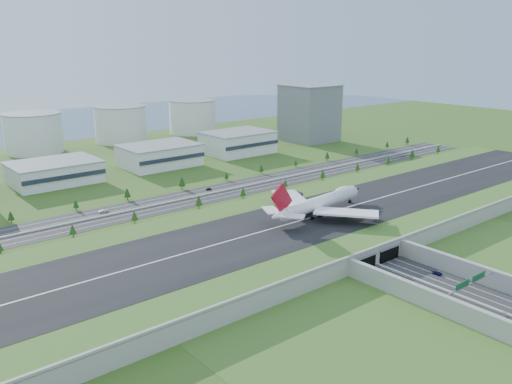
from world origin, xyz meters
TOP-DOWN VIEW (x-y plane):
  - ground at (0.00, 0.00)m, footprint 1200.00×1200.00m
  - airfield_deck at (0.00, -0.09)m, footprint 520.00×100.00m
  - underpass_road at (0.00, -99.42)m, footprint 38.80×120.40m
  - sign_gantry_near at (0.00, -95.04)m, footprint 38.70×0.70m
  - north_expressway at (0.00, 95.00)m, footprint 560.00×36.00m
  - tree_row at (24.55, 93.43)m, footprint 501.48×48.75m
  - hangar_mid_a at (-60.00, 190.00)m, footprint 58.00×42.00m
  - hangar_mid_b at (25.00, 190.00)m, footprint 58.00×42.00m
  - hangar_mid_c at (105.00, 190.00)m, footprint 58.00×42.00m
  - office_tower at (200.00, 195.00)m, footprint 46.00×46.00m
  - fuel_tank_b at (-35.00, 310.00)m, footprint 50.00×50.00m
  - fuel_tank_c at (50.00, 310.00)m, footprint 50.00×50.00m
  - fuel_tank_d at (135.00, 310.00)m, footprint 50.00×50.00m
  - bay_water at (0.00, 480.00)m, footprint 1200.00×260.00m
  - boeing_747 at (15.72, 1.82)m, footprint 76.01×71.49m
  - car_0 at (-9.12, -83.88)m, footprint 3.64×5.04m
  - car_1 at (-6.85, -113.95)m, footprint 2.84×4.27m
  - car_2 at (11.92, -73.18)m, footprint 2.45×4.91m
  - car_5 at (13.49, 103.78)m, footprint 4.06×1.58m
  - car_6 at (206.49, 84.51)m, footprint 5.24×3.83m
  - car_7 at (-62.99, 102.45)m, footprint 6.16×3.06m

SIDE VIEW (x-z plane):
  - ground at x=0.00m, z-range 0.00..0.00m
  - bay_water at x=0.00m, z-range 0.00..0.06m
  - north_expressway at x=0.00m, z-range 0.00..0.12m
  - car_5 at x=13.49m, z-range 0.12..1.44m
  - car_6 at x=206.49m, z-range 0.12..1.44m
  - car_1 at x=-6.85m, z-range 0.12..1.45m
  - car_2 at x=11.92m, z-range 0.12..1.45m
  - car_0 at x=-9.12m, z-range 0.12..1.71m
  - car_7 at x=-62.99m, z-range 0.12..1.84m
  - underpass_road at x=0.00m, z-range -0.57..7.43m
  - airfield_deck at x=0.00m, z-range -0.48..8.72m
  - tree_row at x=24.55m, z-range 0.33..8.81m
  - sign_gantry_near at x=0.00m, z-range 2.05..11.85m
  - hangar_mid_a at x=-60.00m, z-range 0.00..15.00m
  - hangar_mid_b at x=25.00m, z-range 0.00..17.00m
  - hangar_mid_c at x=105.00m, z-range 0.00..19.00m
  - boeing_747 at x=15.72m, z-range 2.88..26.40m
  - fuel_tank_b at x=-35.00m, z-range 0.00..35.00m
  - fuel_tank_c at x=50.00m, z-range 0.00..35.00m
  - fuel_tank_d at x=135.00m, z-range 0.00..35.00m
  - office_tower at x=200.00m, z-range 0.00..55.00m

